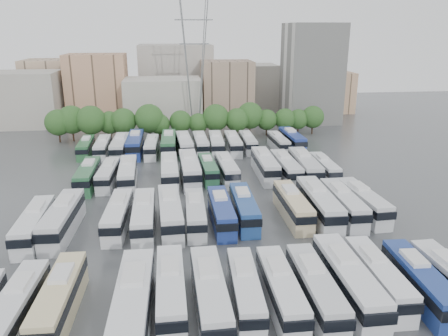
{
  "coord_description": "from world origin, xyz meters",
  "views": [
    {
      "loc": [
        -4.64,
        -57.85,
        24.57
      ],
      "look_at": [
        3.9,
        8.95,
        3.0
      ],
      "focal_mm": 35.0,
      "sensor_mm": 36.0,
      "label": 1
    }
  ],
  "objects": [
    {
      "name": "ground",
      "position": [
        0.0,
        0.0,
        0.0
      ],
      "size": [
        220.0,
        220.0,
        0.0
      ],
      "primitive_type": "plane",
      "color": "#424447",
      "rests_on": "ground"
    },
    {
      "name": "tree_line",
      "position": [
        -2.79,
        42.07,
        4.48
      ],
      "size": [
        64.84,
        7.98,
        8.37
      ],
      "color": "black",
      "rests_on": "ground"
    },
    {
      "name": "city_buildings",
      "position": [
        -7.46,
        71.86,
        7.87
      ],
      "size": [
        102.0,
        35.0,
        20.0
      ],
      "color": "#9E998E",
      "rests_on": "ground"
    },
    {
      "name": "apartment_tower",
      "position": [
        34.0,
        58.0,
        13.0
      ],
      "size": [
        14.0,
        14.0,
        26.0
      ],
      "primitive_type": "cube",
      "color": "silver",
      "rests_on": "ground"
    },
    {
      "name": "electricity_pylon",
      "position": [
        2.0,
        50.0,
        18.66
      ],
      "size": [
        9.0,
        6.91,
        33.83
      ],
      "color": "slate",
      "rests_on": "ground"
    },
    {
      "name": "bus_r0_s1",
      "position": [
        -18.23,
        -24.01,
        1.79
      ],
      "size": [
        3.09,
        11.71,
        3.64
      ],
      "rotation": [
        0.0,
        0.0,
        -0.05
      ],
      "color": "silver",
      "rests_on": "ground"
    },
    {
      "name": "bus_r0_s2",
      "position": [
        -14.86,
        -23.19,
        1.83
      ],
      "size": [
        2.99,
        11.97,
        3.73
      ],
      "rotation": [
        0.0,
        0.0,
        -0.03
      ],
      "color": "beige",
      "rests_on": "ground"
    },
    {
      "name": "bus_r0_s4",
      "position": [
        -8.29,
        -25.21,
        2.1
      ],
      "size": [
        3.32,
        13.68,
        4.27
      ],
      "rotation": [
        0.0,
        0.0,
        -0.03
      ],
      "color": "silver",
      "rests_on": "ground"
    },
    {
      "name": "bus_r0_s5",
      "position": [
        -5.08,
        -23.0,
        1.83
      ],
      "size": [
        2.66,
        11.92,
        3.74
      ],
      "rotation": [
        0.0,
        0.0,
        0.01
      ],
      "color": "silver",
      "rests_on": "ground"
    },
    {
      "name": "bus_r0_s6",
      "position": [
        -1.6,
        -24.25,
        1.92
      ],
      "size": [
        2.89,
        12.49,
        3.91
      ],
      "rotation": [
        0.0,
        0.0,
        0.01
      ],
      "color": "silver",
      "rests_on": "ground"
    },
    {
      "name": "bus_r0_s7",
      "position": [
        1.69,
        -23.67,
        1.73
      ],
      "size": [
        2.95,
        11.3,
        3.51
      ],
      "rotation": [
        0.0,
        0.0,
        -0.05
      ],
      "color": "silver",
      "rests_on": "ground"
    },
    {
      "name": "bus_r0_s8",
      "position": [
        4.92,
        -24.17,
        1.79
      ],
      "size": [
        2.63,
        11.62,
        3.64
      ],
      "rotation": [
        0.0,
        0.0,
        -0.01
      ],
      "color": "silver",
      "rests_on": "ground"
    },
    {
      "name": "bus_r0_s9",
      "position": [
        8.09,
        -24.46,
        1.85
      ],
      "size": [
        2.76,
        12.02,
        3.76
      ],
      "rotation": [
        0.0,
        0.0,
        -0.01
      ],
      "color": "silver",
      "rests_on": "ground"
    },
    {
      "name": "bus_r0_s10",
      "position": [
        11.48,
        -23.79,
        2.02
      ],
      "size": [
        2.97,
        13.13,
        4.11
      ],
      "rotation": [
        0.0,
        0.0,
        -0.01
      ],
      "color": "silver",
      "rests_on": "ground"
    },
    {
      "name": "bus_r0_s11",
      "position": [
        14.73,
        -23.24,
        1.8
      ],
      "size": [
        2.78,
        11.7,
        3.66
      ],
      "rotation": [
        0.0,
        0.0,
        -0.02
      ],
      "color": "white",
      "rests_on": "ground"
    },
    {
      "name": "bus_r0_s12",
      "position": [
        18.24,
        -24.6,
        1.82
      ],
      "size": [
        3.17,
        11.93,
        3.71
      ],
      "rotation": [
        0.0,
        0.0,
        -0.05
      ],
      "color": "navy",
      "rests_on": "ground"
    },
    {
      "name": "bus_r1_s0",
      "position": [
        -21.4,
        -6.93,
        1.87
      ],
      "size": [
        2.86,
        12.16,
        3.8
      ],
      "rotation": [
        0.0,
        0.0,
        0.02
      ],
      "color": "silver",
      "rests_on": "ground"
    },
    {
      "name": "bus_r1_s1",
      "position": [
        -18.29,
        -5.98,
        2.01
      ],
      "size": [
        3.4,
        13.16,
        4.09
      ],
      "rotation": [
        0.0,
        0.0,
        -0.04
      ],
      "color": "silver",
      "rests_on": "ground"
    },
    {
      "name": "bus_r1_s3",
      "position": [
        -11.62,
        -5.23,
        1.81
      ],
      "size": [
        3.14,
        11.89,
        3.7
      ],
      "rotation": [
        0.0,
        0.0,
        -0.05
      ],
      "color": "silver",
      "rests_on": "ground"
    },
    {
      "name": "bus_r1_s4",
      "position": [
        -8.29,
        -6.1,
        1.9
      ],
      "size": [
        2.78,
        12.34,
        3.86
      ],
      "rotation": [
        0.0,
        0.0,
        0.01
      ],
      "color": "silver",
      "rests_on": "ground"
    },
    {
      "name": "bus_r1_s5",
      "position": [
        -4.95,
        -5.55,
        1.97
      ],
      "size": [
        3.33,
        12.91,
        4.02
      ],
      "rotation": [
        0.0,
        0.0,
        0.04
      ],
      "color": "silver",
      "rests_on": "ground"
    },
    {
      "name": "bus_r1_s6",
      "position": [
        -1.72,
        -5.77,
        1.75
      ],
      "size": [
        2.76,
        11.41,
        3.56
      ],
      "rotation": [
        0.0,
        0.0,
        -0.03
      ],
      "color": "silver",
      "rests_on": "ground"
    },
    {
      "name": "bus_r1_s7",
      "position": [
        1.66,
        -5.78,
        1.82
      ],
      "size": [
        2.64,
        11.81,
        3.7
      ],
      "rotation": [
        0.0,
        0.0,
        0.01
      ],
      "color": "navy",
      "rests_on": "ground"
    },
    {
      "name": "bus_r1_s8",
      "position": [
        4.82,
        -4.96,
        1.84
      ],
      "size": [
        2.84,
        12.01,
        3.75
      ],
      "rotation": [
        0.0,
        0.0,
        -0.02
      ],
      "color": "navy",
      "rests_on": "ground"
    },
    {
      "name": "bus_r1_s10",
      "position": [
        11.44,
        -5.07,
        1.88
      ],
      "size": [
        2.7,
        12.22,
        3.83
      ],
      "rotation": [
        0.0,
        0.0,
        -0.0
      ],
      "color": "beige",
      "rests_on": "ground"
    },
    {
      "name": "bus_r1_s11",
      "position": [
        14.95,
        -5.46,
        2.09
      ],
      "size": [
        3.37,
        13.63,
        4.25
      ],
      "rotation": [
        0.0,
        0.0,
        -0.03
      ],
      "color": "silver",
      "rests_on": "ground"
    },
    {
      "name": "bus_r1_s12",
      "position": [
        18.34,
        -5.47,
        1.92
      ],
      "size": [
        2.95,
        12.54,
        3.92
      ],
      "rotation": [
        0.0,
        0.0,
        -0.02
      ],
      "color": "silver",
      "rests_on": "ground"
    },
    {
      "name": "bus_r1_s13",
      "position": [
        21.41,
        -5.01,
        1.88
      ],
      "size": [
        3.25,
        12.29,
        3.82
      ],
      "rotation": [
        0.0,
        0.0,
        0.05
      ],
      "color": "silver",
      "rests_on": "ground"
    },
    {
      "name": "bus_r2_s1",
      "position": [
        -18.08,
        11.49,
        1.87
      ],
      "size": [
        2.72,
        12.13,
        3.8
      ],
      "rotation": [
        0.0,
        0.0,
        -0.01
      ],
      "color": "#2A633C",
      "rests_on": "ground"
    },
    {
      "name": "bus_r2_s2",
      "position": [
        -14.92,
        11.89,
        1.72
      ],
      "size": [
        2.98,
        11.3,
        3.51
      ],
      "rotation": [
        0.0,
        0.0,
        -0.05
      ],
      "color": "silver",
      "rests_on": "ground"
    },
    {
      "name": "bus_r2_s3",
      "position": [
        -11.7,
        11.39,
        1.89
      ],
      "size": [
        3.08,
        12.34,
        3.85
      ],
      "rotation": [
        0.0,
        0.0,
        0.03
      ],
      "color": "silver",
      "rests_on": "ground"
    },
    {
      "name": "bus_r2_s5",
      "position": [
        -4.9,
        11.81,
        1.96
      ],
      "size": [
        2.89,
        12.73,
        3.99
      ],
      "rotation": [
        0.0,
        0.0,
        0.01
      ],
      "color": "silver",
      "rests_on": "ground"
    },
    {
      "name": "bus_r2_s6",
      "position": [
        -1.53,
        12.09,
        2.09
      ],
      "size": [
        3.28,
        13.64,
        4.26
      ],
      "rotation": [
        0.0,
        0.0,
        0.02
      ],
      "color": "silver",
      "rests_on": "ground"
    },
    {
      "name": "bus_r2_s7",
      "position": [
        1.66,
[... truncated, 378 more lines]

